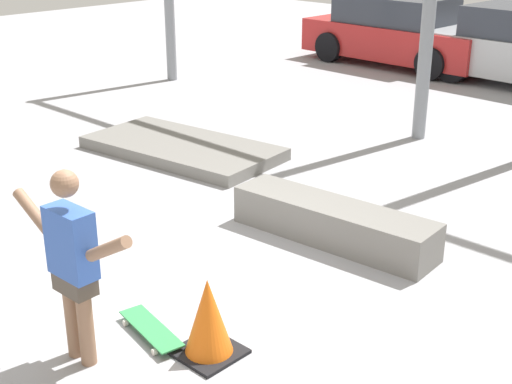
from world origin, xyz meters
TOP-DOWN VIEW (x-y plane):
  - ground_plane at (0.00, 0.00)m, footprint 36.00×36.00m
  - skateboarder at (0.38, -1.11)m, footprint 1.38×0.21m
  - skateboard at (0.51, -0.54)m, footprint 0.79×0.35m
  - grind_box at (0.47, 1.92)m, footprint 2.30×0.73m
  - manual_pad at (-2.87, 2.73)m, footprint 2.96×1.73m
  - parked_car_red at (-4.17, 10.25)m, footprint 4.37×2.00m
  - traffic_cone at (1.05, -0.39)m, footprint 0.48×0.48m

SIDE VIEW (x-z plane):
  - ground_plane at x=0.00m, z-range 0.00..0.00m
  - skateboard at x=0.51m, z-range 0.02..0.10m
  - manual_pad at x=-2.87m, z-range 0.00..0.17m
  - grind_box at x=0.47m, z-range 0.00..0.41m
  - traffic_cone at x=1.05m, z-range -0.01..0.65m
  - parked_car_red at x=-4.17m, z-range -0.03..1.47m
  - skateboarder at x=0.38m, z-range 0.08..1.64m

